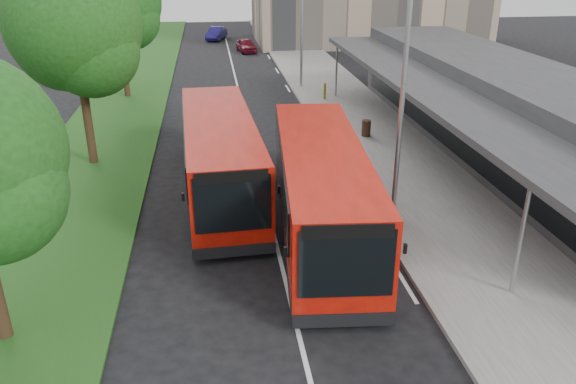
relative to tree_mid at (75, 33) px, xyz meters
name	(u,v)px	position (x,y,z in m)	size (l,w,h in m)	color
ground	(279,256)	(7.01, -9.05, -5.53)	(120.00, 120.00, 0.00)	black
pavement	(334,93)	(13.01, 10.95, -5.45)	(5.00, 80.00, 0.15)	slate
grass_verge	(126,100)	(0.01, 10.95, -5.48)	(5.00, 80.00, 0.10)	#214F19
lane_centre_line	(246,119)	(7.01, 5.95, -5.52)	(0.12, 70.00, 0.01)	silver
kerb_dashes	(294,99)	(10.31, 9.95, -5.52)	(0.12, 56.00, 0.01)	silver
station_building	(499,109)	(17.87, -1.05, -3.49)	(7.70, 26.00, 4.00)	#2E2D30
tree_mid	(75,33)	(0.00, 0.00, 0.00)	(5.33, 5.33, 8.56)	#331F14
tree_far	(118,8)	(0.00, 12.00, -0.14)	(5.19, 5.19, 8.34)	#331F14
lamp_post_near	(401,84)	(11.13, -7.05, -0.81)	(1.44, 0.28, 8.00)	#92969A
lamp_post_far	(300,15)	(11.13, 12.95, -0.81)	(1.44, 0.28, 8.00)	#92969A
bus_main	(321,190)	(8.54, -7.74, -3.99)	(3.56, 10.76, 2.99)	red
bus_second	(220,157)	(5.43, -4.07, -4.01)	(3.13, 10.54, 2.95)	red
litter_bin	(366,128)	(12.64, 1.75, -4.98)	(0.44, 0.44, 0.79)	#332015
bollard	(325,91)	(12.08, 9.27, -4.90)	(0.15, 0.15, 0.96)	yellow
car_near	(246,45)	(8.58, 27.68, -4.94)	(1.39, 3.46, 1.18)	#5E0D1D
car_far	(216,33)	(6.07, 35.51, -4.89)	(1.34, 3.85, 1.27)	navy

